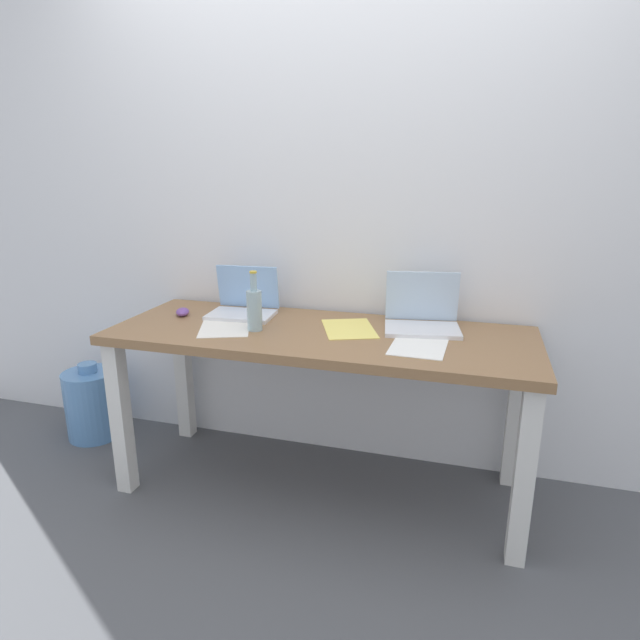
{
  "coord_description": "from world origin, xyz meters",
  "views": [
    {
      "loc": [
        0.61,
        -2.09,
        1.44
      ],
      "look_at": [
        0.0,
        0.0,
        0.8
      ],
      "focal_mm": 30.02,
      "sensor_mm": 36.0,
      "label": 1
    }
  ],
  "objects_px": {
    "water_cooler_jug": "(92,404)",
    "laptop_left": "(244,305)",
    "beer_bottle": "(254,308)",
    "desk": "(320,354)",
    "computer_mouse": "(183,312)",
    "laptop_right": "(422,317)"
  },
  "relations": [
    {
      "from": "laptop_left",
      "to": "water_cooler_jug",
      "type": "bearing_deg",
      "value": -177.77
    },
    {
      "from": "beer_bottle",
      "to": "computer_mouse",
      "type": "bearing_deg",
      "value": 163.96
    },
    {
      "from": "desk",
      "to": "computer_mouse",
      "type": "xyz_separation_m",
      "value": [
        -0.69,
        0.06,
        0.12
      ]
    },
    {
      "from": "laptop_right",
      "to": "beer_bottle",
      "type": "bearing_deg",
      "value": -162.43
    },
    {
      "from": "desk",
      "to": "water_cooler_jug",
      "type": "bearing_deg",
      "value": 175.01
    },
    {
      "from": "beer_bottle",
      "to": "laptop_left",
      "type": "bearing_deg",
      "value": 124.61
    },
    {
      "from": "desk",
      "to": "beer_bottle",
      "type": "height_order",
      "value": "beer_bottle"
    },
    {
      "from": "desk",
      "to": "computer_mouse",
      "type": "relative_size",
      "value": 18.04
    },
    {
      "from": "computer_mouse",
      "to": "water_cooler_jug",
      "type": "xyz_separation_m",
      "value": [
        -0.63,
        0.06,
        -0.58
      ]
    },
    {
      "from": "desk",
      "to": "water_cooler_jug",
      "type": "height_order",
      "value": "desk"
    },
    {
      "from": "laptop_right",
      "to": "water_cooler_jug",
      "type": "distance_m",
      "value": 1.84
    },
    {
      "from": "desk",
      "to": "water_cooler_jug",
      "type": "distance_m",
      "value": 1.41
    },
    {
      "from": "laptop_right",
      "to": "computer_mouse",
      "type": "relative_size",
      "value": 3.49
    },
    {
      "from": "laptop_left",
      "to": "beer_bottle",
      "type": "relative_size",
      "value": 1.22
    },
    {
      "from": "computer_mouse",
      "to": "desk",
      "type": "bearing_deg",
      "value": -30.82
    },
    {
      "from": "laptop_left",
      "to": "water_cooler_jug",
      "type": "height_order",
      "value": "laptop_left"
    },
    {
      "from": "water_cooler_jug",
      "to": "beer_bottle",
      "type": "bearing_deg",
      "value": -9.52
    },
    {
      "from": "computer_mouse",
      "to": "water_cooler_jug",
      "type": "bearing_deg",
      "value": 149.12
    },
    {
      "from": "water_cooler_jug",
      "to": "laptop_left",
      "type": "bearing_deg",
      "value": 2.23
    },
    {
      "from": "computer_mouse",
      "to": "water_cooler_jug",
      "type": "distance_m",
      "value": 0.86
    },
    {
      "from": "desk",
      "to": "water_cooler_jug",
      "type": "relative_size",
      "value": 4.28
    },
    {
      "from": "laptop_right",
      "to": "water_cooler_jug",
      "type": "bearing_deg",
      "value": -178.64
    }
  ]
}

